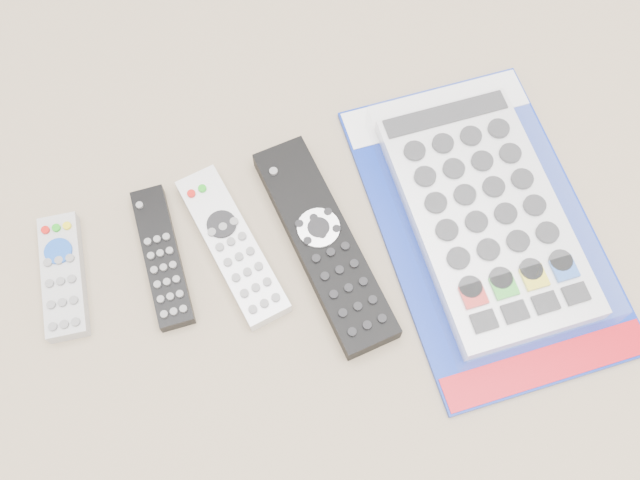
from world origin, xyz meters
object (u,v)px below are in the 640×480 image
object	(u,v)px
remote_slim_black	(162,257)
jumbo_remote_packaged	(486,214)
remote_small_grey	(63,276)
remote_silver_dvd	(232,246)
remote_large_black	(324,244)

from	to	relation	value
remote_slim_black	jumbo_remote_packaged	bearing A→B (deg)	-9.47
remote_small_grey	jumbo_remote_packaged	xyz separation A→B (m)	(0.44, -0.09, 0.01)
remote_silver_dvd	jumbo_remote_packaged	world-z (taller)	jumbo_remote_packaged
remote_small_grey	remote_slim_black	distance (m)	0.10
remote_large_black	jumbo_remote_packaged	size ratio (longest dim) A/B	0.68
remote_small_grey	jumbo_remote_packaged	bearing A→B (deg)	-4.07
remote_small_grey	remote_large_black	bearing A→B (deg)	-5.10
remote_small_grey	remote_slim_black	size ratio (longest dim) A/B	0.86
remote_silver_dvd	remote_large_black	world-z (taller)	remote_large_black
remote_slim_black	remote_silver_dvd	xyz separation A→B (m)	(0.07, -0.01, 0.00)
remote_small_grey	remote_silver_dvd	distance (m)	0.18
jumbo_remote_packaged	remote_slim_black	bearing A→B (deg)	170.56
remote_small_grey	remote_large_black	xyz separation A→B (m)	(0.27, -0.06, 0.00)
remote_slim_black	remote_large_black	size ratio (longest dim) A/B	0.64
remote_silver_dvd	remote_large_black	distance (m)	0.10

